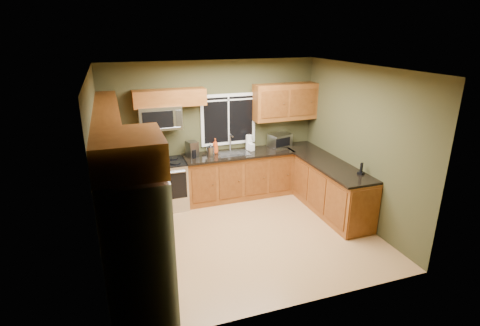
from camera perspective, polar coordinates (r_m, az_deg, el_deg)
floor at (r=6.34m, az=0.61°, el=-10.90°), size 4.20×4.20×0.00m
ceiling at (r=5.49m, az=0.71°, el=14.16°), size 4.20×4.20×0.00m
back_wall at (r=7.43m, az=-4.02°, el=4.97°), size 4.20×0.00×4.20m
front_wall at (r=4.25m, az=8.86°, el=-6.76°), size 4.20×0.00×4.20m
left_wall at (r=5.48m, az=-20.50°, el=-1.65°), size 0.00×3.60×3.60m
right_wall at (r=6.75m, az=17.73°, el=2.56°), size 0.00×3.60×3.60m
window at (r=7.44m, az=-1.77°, el=6.65°), size 1.12×0.03×1.02m
base_cabinets_left at (r=6.27m, az=-16.74°, el=-7.53°), size 0.60×2.65×0.90m
countertop_left at (r=6.08m, az=-16.94°, el=-3.55°), size 0.65×2.65×0.04m
base_cabinets_back at (r=7.55m, az=-0.21°, el=-1.93°), size 2.17×0.60×0.90m
countertop_back at (r=7.36m, az=-0.16°, el=1.41°), size 2.17×0.65×0.04m
base_cabinets_peninsula at (r=7.30m, az=12.62°, el=-3.20°), size 0.60×2.52×0.90m
countertop_peninsula at (r=7.13m, az=12.70°, el=0.28°), size 0.65×2.50×0.04m
upper_cabinets_left at (r=5.79m, az=-19.43°, el=4.88°), size 0.33×2.65×0.72m
upper_cabinets_back_left at (r=6.95m, az=-10.67°, el=9.75°), size 1.30×0.33×0.30m
upper_cabinets_back_right at (r=7.66m, az=6.89°, el=9.24°), size 1.30×0.33×0.72m
upper_cabinet_over_fridge at (r=4.03m, az=-16.70°, el=1.55°), size 0.72×0.90×0.38m
refrigerator at (r=4.50m, az=-15.26°, el=-12.27°), size 0.74×0.90×1.80m
range at (r=7.21m, az=-11.25°, el=-3.23°), size 0.76×0.69×0.94m
microwave at (r=6.96m, az=-12.09°, el=6.81°), size 0.76×0.41×0.42m
sink at (r=7.34m, az=-1.05°, el=1.60°), size 0.60×0.42×0.36m
toaster_oven at (r=7.78m, az=6.08°, el=3.47°), size 0.50×0.43×0.27m
coffee_maker at (r=7.15m, az=-7.29°, el=2.03°), size 0.24×0.28×0.30m
kettle at (r=7.10m, az=-4.49°, el=1.80°), size 0.15×0.15×0.25m
paper_towel_roll at (r=7.53m, az=1.38°, el=3.17°), size 0.16×0.16×0.33m
soap_bottle_a at (r=7.32m, az=-3.78°, el=2.61°), size 0.13×0.13×0.29m
soap_bottle_b at (r=7.47m, az=1.76°, el=2.69°), size 0.12×0.12×0.21m
soap_bottle_c at (r=7.39m, az=-4.63°, el=2.33°), size 0.17×0.17×0.19m
cordless_phone at (r=6.58m, az=17.97°, el=-1.13°), size 0.12×0.12×0.20m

